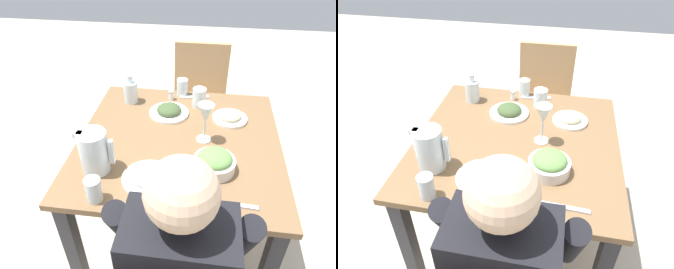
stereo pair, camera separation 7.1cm
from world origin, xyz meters
The scene contains 17 objects.
ground_plane centered at (0.00, 0.00, 0.00)m, with size 8.00×8.00×0.00m, color #B7AD99.
dining_table centered at (0.00, 0.00, 0.60)m, with size 0.96×0.96×0.71m.
chair_far centered at (0.07, 0.79, 0.49)m, with size 0.40×0.40×0.86m.
diner_near centered at (0.07, -0.59, 0.63)m, with size 0.48×0.53×1.16m.
water_pitcher centered at (-0.33, -0.26, 0.80)m, with size 0.16×0.12×0.19m.
salad_bowl centered at (0.17, -0.19, 0.75)m, with size 0.18×0.18×0.09m.
plate_yoghurt centered at (-0.10, -0.29, 0.73)m, with size 0.22×0.22×0.06m.
plate_beans centered at (0.25, 0.20, 0.72)m, with size 0.18×0.18×0.05m.
plate_dolmas centered at (-0.08, 0.22, 0.73)m, with size 0.21×0.21×0.06m.
water_glass_far_right centered at (-0.28, -0.42, 0.76)m, with size 0.06×0.06×0.10m, color silver.
water_glass_near_left centered at (-0.03, 0.43, 0.76)m, with size 0.06×0.06×0.10m, color silver.
water_glass_near_right centered at (0.08, 0.33, 0.76)m, with size 0.08×0.08×0.10m, color silver.
wine_glass centered at (0.12, 0.01, 0.85)m, with size 0.08×0.08×0.20m.
oil_carafe centered at (-0.31, 0.32, 0.76)m, with size 0.08×0.08×0.16m.
salt_shaker centered at (-0.09, 0.37, 0.73)m, with size 0.03×0.03×0.05m.
fork_near centered at (0.05, 0.41, 0.71)m, with size 0.17×0.03×0.01m, color silver.
knife_near centered at (0.25, -0.38, 0.71)m, with size 0.18×0.02×0.01m, color silver.
Camera 1 is at (0.11, -1.19, 1.62)m, focal length 33.34 mm.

